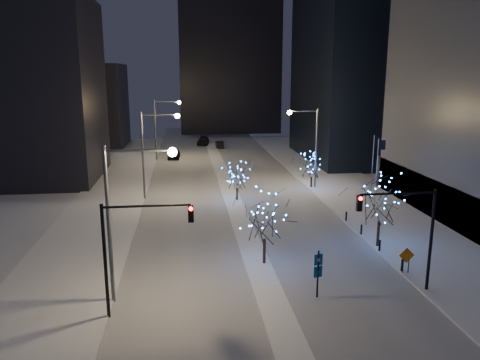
{
  "coord_description": "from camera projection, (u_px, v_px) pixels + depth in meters",
  "views": [
    {
      "loc": [
        -5.24,
        -26.06,
        14.16
      ],
      "look_at": [
        -0.49,
        13.84,
        5.0
      ],
      "focal_mm": 35.0,
      "sensor_mm": 36.0,
      "label": 1
    }
  ],
  "objects": [
    {
      "name": "holiday_tree_median_far",
      "position": [
        237.0,
        176.0,
        52.51
      ],
      "size": [
        4.13,
        4.13,
        4.36
      ],
      "color": "black",
      "rests_on": "median"
    },
    {
      "name": "traffic_signal_east",
      "position": [
        410.0,
        224.0,
        29.92
      ],
      "size": [
        5.26,
        0.43,
        7.0
      ],
      "color": "black",
      "rests_on": "ground"
    },
    {
      "name": "car_mid",
      "position": [
        220.0,
        144.0,
        91.25
      ],
      "size": [
        1.5,
        4.25,
        1.4
      ],
      "primitive_type": "imported",
      "rotation": [
        0.0,
        0.0,
        3.14
      ],
      "color": "black",
      "rests_on": "ground"
    },
    {
      "name": "ground",
      "position": [
        274.0,
        307.0,
        28.98
      ],
      "size": [
        160.0,
        160.0,
        0.0
      ],
      "primitive_type": "plane",
      "color": "white",
      "rests_on": "ground"
    },
    {
      "name": "street_lamp_w_far",
      "position": [
        162.0,
        121.0,
        76.85
      ],
      "size": [
        4.4,
        0.56,
        10.0
      ],
      "color": "#595E66",
      "rests_on": "ground"
    },
    {
      "name": "flagpoles",
      "position": [
        375.0,
        171.0,
        46.16
      ],
      "size": [
        1.35,
        2.6,
        8.0
      ],
      "color": "silver",
      "rests_on": "east_sidewalk"
    },
    {
      "name": "filler_west_far",
      "position": [
        78.0,
        106.0,
        91.97
      ],
      "size": [
        18.0,
        16.0,
        16.0
      ],
      "primitive_type": "cube",
      "color": "black",
      "rests_on": "ground"
    },
    {
      "name": "street_lamp_east",
      "position": [
        309.0,
        138.0,
        57.76
      ],
      "size": [
        3.9,
        0.56,
        10.0
      ],
      "color": "#595E66",
      "rests_on": "ground"
    },
    {
      "name": "traffic_signal_west",
      "position": [
        132.0,
        241.0,
        26.95
      ],
      "size": [
        5.26,
        0.43,
        7.0
      ],
      "color": "black",
      "rests_on": "ground"
    },
    {
      "name": "holiday_tree_plaza_near",
      "position": [
        380.0,
        202.0,
        38.14
      ],
      "size": [
        4.76,
        4.76,
        5.8
      ],
      "color": "black",
      "rests_on": "east_sidewalk"
    },
    {
      "name": "street_lamp_w_near",
      "position": [
        125.0,
        203.0,
        28.44
      ],
      "size": [
        4.4,
        0.56,
        10.0
      ],
      "color": "#595E66",
      "rests_on": "ground"
    },
    {
      "name": "construction_sign",
      "position": [
        406.0,
        258.0,
        33.41
      ],
      "size": [
        1.16,
        0.06,
        1.92
      ],
      "rotation": [
        0.0,
        0.0,
        -0.01
      ],
      "color": "black",
      "rests_on": "east_sidewalk"
    },
    {
      "name": "holiday_tree_median_near",
      "position": [
        265.0,
        218.0,
        34.64
      ],
      "size": [
        5.45,
        5.45,
        5.51
      ],
      "color": "black",
      "rests_on": "median"
    },
    {
      "name": "east_sidewalk",
      "position": [
        377.0,
        208.0,
        50.06
      ],
      "size": [
        10.0,
        90.0,
        0.15
      ],
      "primitive_type": "cube",
      "color": "white",
      "rests_on": "ground"
    },
    {
      "name": "wayfinding_sign",
      "position": [
        318.0,
        269.0,
        29.86
      ],
      "size": [
        0.57,
        0.21,
        3.2
      ],
      "rotation": [
        0.0,
        0.0,
        0.25
      ],
      "color": "black",
      "rests_on": "ground"
    },
    {
      "name": "median",
      "position": [
        228.0,
        190.0,
        58.01
      ],
      "size": [
        2.0,
        80.0,
        0.15
      ],
      "primitive_type": "cube",
      "color": "white",
      "rests_on": "ground"
    },
    {
      "name": "horizon_block",
      "position": [
        229.0,
        45.0,
        114.08
      ],
      "size": [
        24.0,
        14.0,
        42.0
      ],
      "primitive_type": "cube",
      "color": "black",
      "rests_on": "ground"
    },
    {
      "name": "car_far",
      "position": [
        203.0,
        141.0,
        95.01
      ],
      "size": [
        2.93,
        5.73,
        1.59
      ],
      "primitive_type": "imported",
      "rotation": [
        0.0,
        0.0,
        -0.13
      ],
      "color": "black",
      "rests_on": "ground"
    },
    {
      "name": "bollards",
      "position": [
        370.0,
        237.0,
        39.71
      ],
      "size": [
        0.16,
        12.16,
        0.9
      ],
      "color": "black",
      "rests_on": "east_sidewalk"
    },
    {
      "name": "west_sidewalk",
      "position": [
        99.0,
        218.0,
        46.71
      ],
      "size": [
        8.0,
        90.0,
        0.15
      ],
      "primitive_type": "cube",
      "color": "white",
      "rests_on": "ground"
    },
    {
      "name": "street_lamp_w_mid",
      "position": [
        152.0,
        143.0,
        52.65
      ],
      "size": [
        4.4,
        0.56,
        10.0
      ],
      "color": "#595E66",
      "rests_on": "ground"
    },
    {
      "name": "holiday_tree_plaza_far",
      "position": [
        312.0,
        166.0,
        58.52
      ],
      "size": [
        4.16,
        4.16,
        4.4
      ],
      "color": "black",
      "rests_on": "east_sidewalk"
    },
    {
      "name": "car_near",
      "position": [
        174.0,
        154.0,
        79.49
      ],
      "size": [
        2.2,
        4.91,
        1.64
      ],
      "primitive_type": "imported",
      "rotation": [
        0.0,
        0.0,
        -0.05
      ],
      "color": "black",
      "rests_on": "ground"
    },
    {
      "name": "filler_west_near",
      "position": [
        10.0,
        90.0,
        61.81
      ],
      "size": [
        22.0,
        18.0,
        24.0
      ],
      "primitive_type": "cube",
      "color": "black",
      "rests_on": "ground"
    },
    {
      "name": "road",
      "position": [
        225.0,
        181.0,
        62.86
      ],
      "size": [
        20.0,
        130.0,
        0.02
      ],
      "primitive_type": "cube",
      "color": "#AFB4BE",
      "rests_on": "ground"
    }
  ]
}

